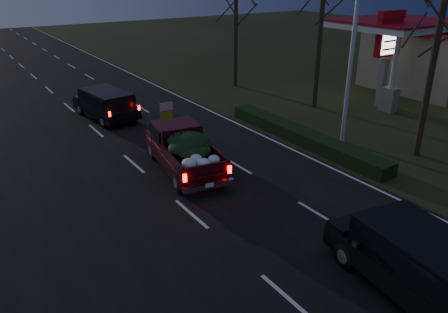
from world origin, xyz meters
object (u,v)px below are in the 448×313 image
lead_suv (106,102)px  rear_suv (424,261)px  light_pole (355,24)px  pickup_truck (183,147)px  gas_price_pylon (388,43)px

lead_suv → rear_suv: 18.42m
light_pole → pickup_truck: bearing=170.2°
light_pole → rear_suv: (-6.67, -8.67, -4.42)m
pickup_truck → rear_suv: (1.27, -10.05, 0.08)m
pickup_truck → lead_suv: 8.31m
light_pole → rear_suv: size_ratio=1.79×
pickup_truck → rear_suv: bearing=-73.8°
pickup_truck → rear_suv: size_ratio=1.03×
lead_suv → rear_suv: bearing=-92.0°
gas_price_pylon → rear_suv: bearing=-138.5°
rear_suv → gas_price_pylon: bearing=49.4°
pickup_truck → rear_suv: 10.13m
pickup_truck → lead_suv: (-0.34, 8.30, -0.00)m
lead_suv → rear_suv: rear_suv is taller
gas_price_pylon → rear_suv: gas_price_pylon is taller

